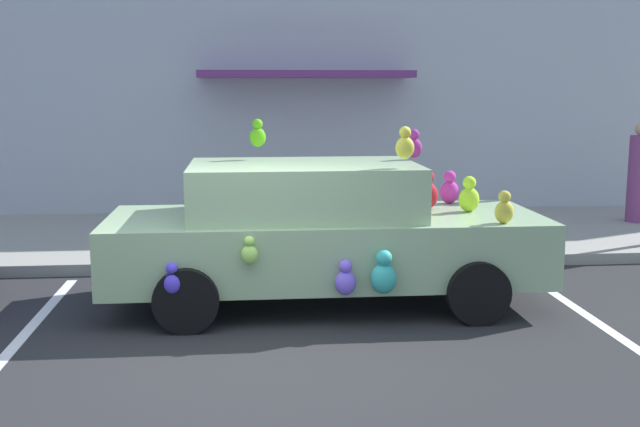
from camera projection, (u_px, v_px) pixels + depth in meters
The scene contains 8 objects.
ground_plane at pixel (241, 352), 7.00m from camera, with size 60.00×60.00×0.00m, color #262628.
sidewalk at pixel (242, 237), 11.90m from camera, with size 24.00×4.00×0.15m, color gray.
storefront_building at pixel (240, 37), 13.50m from camera, with size 24.00×1.25×6.40m.
parking_stripe_front at pixel (578, 309), 8.32m from camera, with size 0.12×3.60×0.01m, color silver.
parking_stripe_rear at pixel (33, 325), 7.79m from camera, with size 0.12×3.60×0.01m, color silver.
plush_covered_car at pixel (321, 232), 8.43m from camera, with size 4.66×2.09×2.00m.
teddy_bear_on_sidewalk at pixel (294, 220), 10.77m from camera, with size 0.42×0.35×0.80m.
pedestrian_near_shopfront at pixel (639, 176), 12.69m from camera, with size 0.35×0.35×1.63m.
Camera 1 is at (0.06, -6.74, 2.37)m, focal length 43.73 mm.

